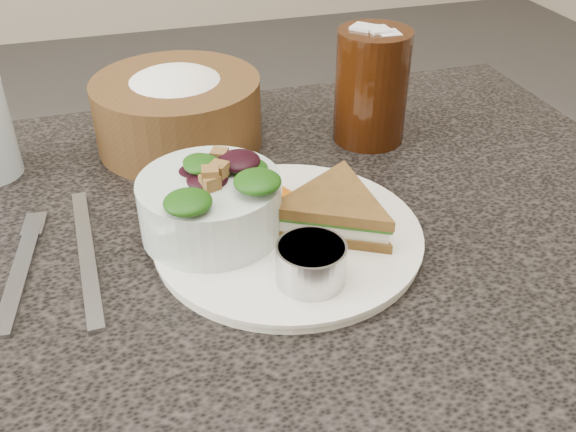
# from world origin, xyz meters

# --- Properties ---
(dinner_plate) EXTENTS (0.26, 0.26, 0.01)m
(dinner_plate) POSITION_xyz_m (0.05, -0.02, 0.76)
(dinner_plate) COLOR white
(dinner_plate) RESTS_ON dining_table
(sandwich) EXTENTS (0.19, 0.19, 0.04)m
(sandwich) POSITION_xyz_m (0.10, -0.02, 0.78)
(sandwich) COLOR brown
(sandwich) RESTS_ON dinner_plate
(salad_bowl) EXTENTS (0.16, 0.16, 0.08)m
(salad_bowl) POSITION_xyz_m (-0.02, 0.01, 0.80)
(salad_bowl) COLOR silver
(salad_bowl) RESTS_ON dinner_plate
(dressing_ramekin) EXTENTS (0.07, 0.07, 0.04)m
(dressing_ramekin) POSITION_xyz_m (0.05, -0.09, 0.78)
(dressing_ramekin) COLOR #AAAAAB
(dressing_ramekin) RESTS_ON dinner_plate
(orange_wedge) EXTENTS (0.09, 0.09, 0.03)m
(orange_wedge) POSITION_xyz_m (0.05, 0.04, 0.78)
(orange_wedge) COLOR orange
(orange_wedge) RESTS_ON dinner_plate
(fork) EXTENTS (0.04, 0.16, 0.00)m
(fork) POSITION_xyz_m (-0.20, 0.00, 0.75)
(fork) COLOR #A0A2A6
(fork) RESTS_ON dining_table
(knife) EXTENTS (0.02, 0.22, 0.00)m
(knife) POSITION_xyz_m (-0.14, 0.02, 0.75)
(knife) COLOR #ACB0B5
(knife) RESTS_ON dining_table
(bread_basket) EXTENTS (0.25, 0.25, 0.11)m
(bread_basket) POSITION_xyz_m (-0.01, 0.22, 0.81)
(bread_basket) COLOR brown
(bread_basket) RESTS_ON dining_table
(cola_glass) EXTENTS (0.12, 0.12, 0.15)m
(cola_glass) POSITION_xyz_m (0.22, 0.17, 0.83)
(cola_glass) COLOR black
(cola_glass) RESTS_ON dining_table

